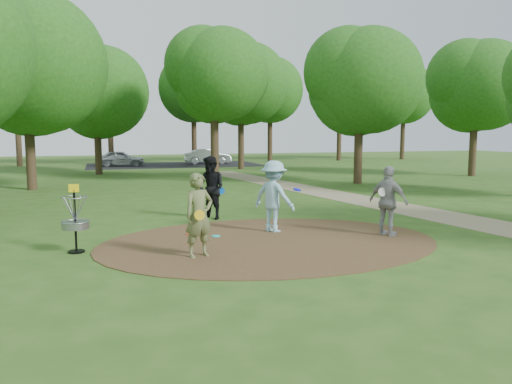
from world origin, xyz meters
name	(u,v)px	position (x,y,z in m)	size (l,w,h in m)	color
ground	(271,242)	(0.00, 0.00, 0.00)	(100.00, 100.00, 0.00)	#2D5119
dirt_clearing	(271,242)	(0.00, 0.00, 0.01)	(8.40, 8.40, 0.02)	#47301C
footpath	(441,216)	(6.50, 2.00, 0.01)	(2.00, 40.00, 0.01)	#8C7A5B
parking_lot	(175,165)	(2.00, 30.00, 0.00)	(14.00, 8.00, 0.01)	black
player_observer_with_disc	(199,215)	(-1.95, -0.95, 0.91)	(0.77, 0.63, 1.82)	#636B3E
player_throwing_with_disc	(274,197)	(0.49, 1.17, 0.96)	(1.48, 1.43, 1.93)	#90C4D7
player_walking_with_disc	(211,188)	(-0.69, 3.66, 0.97)	(1.12, 1.19, 1.94)	black
player_waiting_with_disc	(388,201)	(3.12, -0.24, 0.91)	(0.90, 1.15, 1.82)	#99999B
disc_ground_cyan	(216,236)	(-1.15, 0.97, 0.03)	(0.22, 0.22, 0.02)	#1CE3E0
disc_ground_red	(190,234)	(-1.74, 1.42, 0.03)	(0.22, 0.22, 0.02)	red
car_left	(120,158)	(-2.36, 29.62, 0.63)	(1.48, 3.69, 1.26)	#B0B0B8
car_right	(208,156)	(4.84, 30.30, 0.64)	(1.36, 3.90, 1.29)	#AAACB2
disc_golf_basket	(75,214)	(-4.50, 0.30, 0.87)	(0.63, 0.63, 1.54)	black
tree_ring	(231,70)	(1.37, 8.94, 5.21)	(36.78, 45.75, 8.94)	#332316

